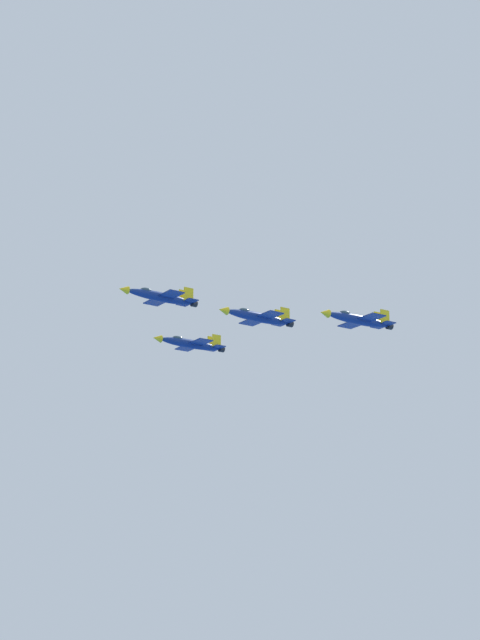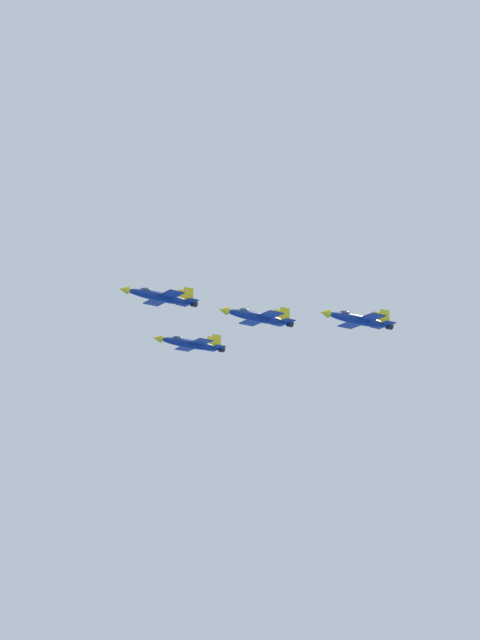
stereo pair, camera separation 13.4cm
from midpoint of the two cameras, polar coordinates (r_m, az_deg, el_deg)
jet_lead at (r=222.02m, az=-4.38°, el=1.29°), size 11.83×17.73×3.98m
jet_left_wingman at (r=217.66m, az=0.97°, el=0.17°), size 11.73×17.57×3.94m
jet_right_wingman at (r=239.41m, az=-2.72°, el=-1.29°), size 11.77×17.74×3.95m
jet_left_outer at (r=216.44m, az=6.45°, el=0.03°), size 11.85×17.85×3.97m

